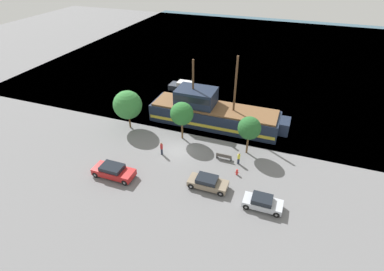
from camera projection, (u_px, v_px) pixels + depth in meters
name	position (u px, v px, depth m)	size (l,w,h in m)	color
ground_plane	(178.00, 149.00, 38.60)	(160.00, 160.00, 0.00)	slate
water_surface	(246.00, 51.00, 73.22)	(80.00, 80.00, 0.00)	#33566B
pirate_ship	(212.00, 112.00, 43.11)	(19.76, 4.98, 10.49)	#192338
moored_boat_dockside	(187.00, 87.00, 53.56)	(6.75, 2.31, 1.57)	#2D333D
parked_car_curb_front	(262.00, 202.00, 29.85)	(3.88, 1.84, 1.33)	#B7BCC6
parked_car_curb_mid	(208.00, 182.00, 32.29)	(4.28, 1.88, 1.36)	#7F705B
parked_car_curb_rear	(113.00, 171.00, 33.80)	(4.79, 2.01, 1.47)	#B21E1E
fire_hydrant	(237.00, 172.00, 34.20)	(0.42, 0.25, 0.76)	red
bench_promenade_east	(224.00, 156.00, 36.59)	(1.91, 0.45, 0.85)	#4C4742
pedestrian_walking_near	(162.00, 148.00, 37.23)	(0.32, 0.32, 1.77)	#232838
pedestrian_walking_far	(239.00, 158.00, 35.69)	(0.32, 0.32, 1.59)	#232838
tree_row_east	(128.00, 105.00, 41.22)	(3.98, 3.98, 5.61)	brown
tree_row_mideast	(182.00, 114.00, 38.78)	(3.06, 3.06, 5.32)	brown
tree_row_midwest	(249.00, 128.00, 36.08)	(2.84, 2.84, 5.05)	brown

